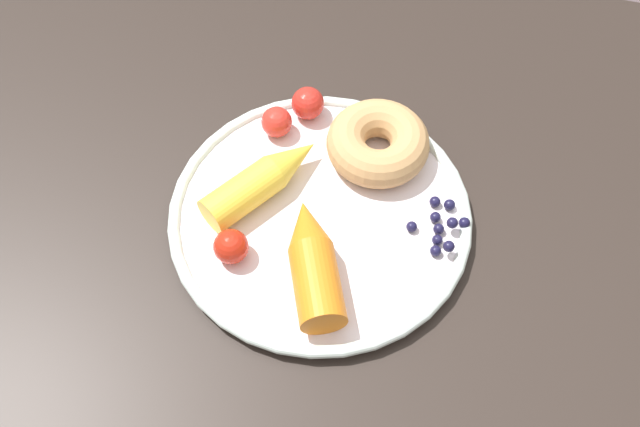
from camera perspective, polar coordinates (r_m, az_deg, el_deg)
ground_plane at (r=1.37m, az=2.55°, el=-15.08°), size 6.00×6.00×0.00m
dining_table at (r=0.80m, az=4.22°, el=-2.33°), size 1.16×0.73×0.71m
plate at (r=0.70m, az=0.00°, el=-0.12°), size 0.30×0.30×0.02m
carrot_orange at (r=0.65m, az=-0.58°, el=-3.80°), size 0.09×0.13×0.04m
carrot_yellow at (r=0.70m, az=-4.58°, el=2.75°), size 0.11×0.13×0.04m
donut at (r=0.72m, az=4.68°, el=5.66°), size 0.13×0.13×0.04m
blueberry_pile at (r=0.69m, az=9.75°, el=-0.99°), size 0.06×0.06×0.02m
tomato_near at (r=0.66m, az=-7.18°, el=-2.66°), size 0.03×0.03×0.03m
tomato_mid at (r=0.76m, az=-0.99°, el=8.87°), size 0.03×0.03×0.03m
tomato_far at (r=0.74m, az=-3.51°, el=7.36°), size 0.03×0.03×0.03m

